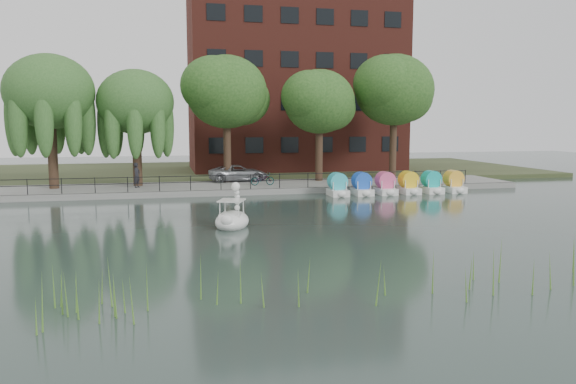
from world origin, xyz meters
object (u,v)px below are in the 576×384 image
object	(u,v)px
bicycle	(262,178)
pedestrian	(137,173)
swan_boat	(232,217)
minivan	(238,172)

from	to	relation	value
bicycle	pedestrian	xyz separation A→B (m)	(-8.68, 0.44, 0.49)
bicycle	pedestrian	distance (m)	8.71
pedestrian	swan_boat	size ratio (longest dim) A/B	0.71
swan_boat	pedestrian	bearing A→B (deg)	129.79
minivan	bicycle	world-z (taller)	minivan
bicycle	minivan	bearing A→B (deg)	18.53
bicycle	swan_boat	xyz separation A→B (m)	(-3.84, -13.42, -0.46)
minivan	pedestrian	distance (m)	7.86
pedestrian	minivan	bearing A→B (deg)	-41.70
minivan	pedestrian	bearing A→B (deg)	106.25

